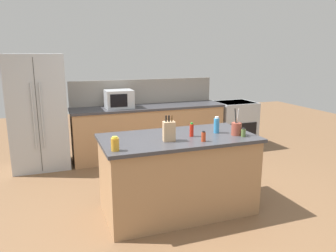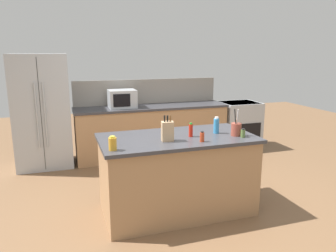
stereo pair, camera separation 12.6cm
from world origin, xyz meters
The scene contains 14 objects.
ground_plane centered at (0.00, 0.00, 0.00)m, with size 14.00×14.00×0.00m, color brown.
back_counter_run centered at (0.30, 2.20, 0.47)m, with size 2.79×0.66×0.94m.
wall_backsplash centered at (0.30, 2.52, 1.17)m, with size 2.75×0.03×0.46m, color gray.
kitchen_island centered at (0.00, 0.00, 0.47)m, with size 1.82×0.95×0.94m.
refrigerator centered at (-1.58, 2.25, 0.94)m, with size 0.89×0.75×1.88m.
range_oven centered at (2.12, 2.20, 0.47)m, with size 0.76×0.65×0.92m.
microwave centered at (-0.24, 2.20, 1.10)m, with size 0.47×0.39×0.31m.
knife_block centered at (-0.17, -0.15, 1.05)m, with size 0.14×0.12×0.29m.
utensil_crock centered at (0.68, -0.18, 1.02)m, with size 0.12×0.12×0.32m.
hot_sauce_bottle centered at (0.15, -0.05, 1.02)m, with size 0.05×0.05×0.16m.
honey_jar centered at (-0.81, -0.31, 1.01)m, with size 0.08×0.08×0.15m.
spice_jar_oregano centered at (0.71, -0.27, 0.99)m, with size 0.05×0.05×0.10m.
spice_jar_paprika centered at (0.18, -0.30, 1.00)m, with size 0.05×0.05×0.12m.
dish_soap_bottle centered at (0.50, 0.00, 1.04)m, with size 0.07×0.07×0.20m.
Camera 1 is at (-1.39, -3.45, 1.92)m, focal length 35.00 mm.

